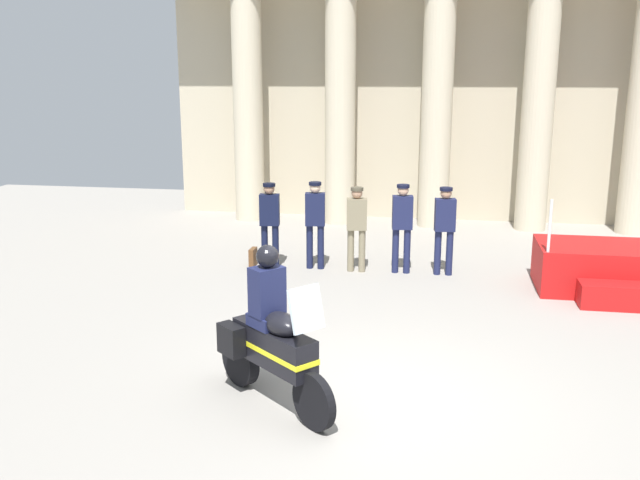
{
  "coord_description": "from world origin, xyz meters",
  "views": [
    {
      "loc": [
        0.69,
        -7.67,
        3.78
      ],
      "look_at": [
        -1.08,
        2.52,
        1.29
      ],
      "focal_mm": 39.38,
      "sensor_mm": 36.0,
      "label": 1
    }
  ],
  "objects": [
    {
      "name": "officer_in_row_4",
      "position": [
        0.8,
        5.43,
        0.99
      ],
      "size": [
        0.41,
        0.27,
        1.68
      ],
      "rotation": [
        0.0,
        0.0,
        3.28
      ],
      "color": "#191E42",
      "rests_on": "ground_plane"
    },
    {
      "name": "colonnade_backdrop",
      "position": [
        0.52,
        10.38,
        3.59
      ],
      "size": [
        13.73,
        1.61,
        6.9
      ],
      "color": "#B6AB91",
      "rests_on": "ground_plane"
    },
    {
      "name": "officer_in_row_0",
      "position": [
        -2.56,
        5.33,
        1.0
      ],
      "size": [
        0.41,
        0.27,
        1.69
      ],
      "rotation": [
        0.0,
        0.0,
        3.28
      ],
      "color": "black",
      "rests_on": "ground_plane"
    },
    {
      "name": "briefcase_on_ground",
      "position": [
        -2.94,
        5.4,
        0.18
      ],
      "size": [
        0.1,
        0.32,
        0.36
      ],
      "primitive_type": "cube",
      "color": "brown",
      "rests_on": "ground_plane"
    },
    {
      "name": "officer_in_row_2",
      "position": [
        -0.86,
        5.37,
        0.97
      ],
      "size": [
        0.41,
        0.27,
        1.65
      ],
      "rotation": [
        0.0,
        0.0,
        3.28
      ],
      "color": "#7A7056",
      "rests_on": "ground_plane"
    },
    {
      "name": "officer_in_row_1",
      "position": [
        -1.68,
        5.44,
        1.01
      ],
      "size": [
        0.41,
        0.27,
        1.72
      ],
      "rotation": [
        0.0,
        0.0,
        3.28
      ],
      "color": "#141938",
      "rests_on": "ground_plane"
    },
    {
      "name": "motorcycle_with_rider",
      "position": [
        -1.16,
        -0.33,
        0.79
      ],
      "size": [
        1.66,
        1.46,
        1.9
      ],
      "rotation": [
        0.0,
        0.0,
        -0.72
      ],
      "color": "black",
      "rests_on": "ground_plane"
    },
    {
      "name": "officer_in_row_3",
      "position": [
        -0.0,
        5.42,
        1.01
      ],
      "size": [
        0.41,
        0.27,
        1.72
      ],
      "rotation": [
        0.0,
        0.0,
        3.28
      ],
      "color": "#191E42",
      "rests_on": "ground_plane"
    },
    {
      "name": "reviewing_stand",
      "position": [
        3.71,
        4.86,
        0.39
      ],
      "size": [
        2.52,
        1.97,
        1.71
      ],
      "color": "#B71414",
      "rests_on": "ground_plane"
    },
    {
      "name": "ground_plane",
      "position": [
        0.0,
        0.0,
        0.0
      ],
      "size": [
        28.0,
        28.0,
        0.0
      ],
      "primitive_type": "plane",
      "color": "gray"
    }
  ]
}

